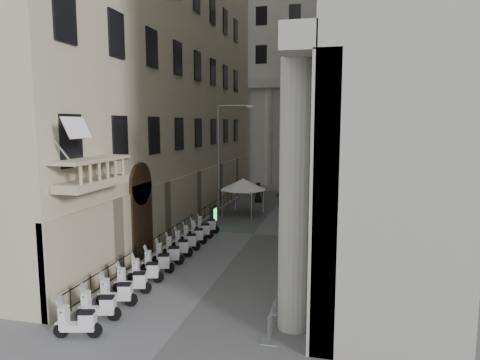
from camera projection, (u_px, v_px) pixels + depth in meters
The scene contains 30 objects.
far_building at pixel (298, 67), 55.82m from camera, with size 22.00×10.00×30.00m, color #B9B7AF.
iron_fence at pixel (190, 235), 29.85m from camera, with size 0.30×28.00×1.40m, color black, non-canonical shape.
blue_awning at pixel (319, 217), 35.62m from camera, with size 1.60×3.00×3.00m, color navy, non-canonical shape.
flag at pixel (86, 316), 17.25m from camera, with size 1.00×1.40×8.20m, color #9E0C11, non-canonical shape.
scooter_0 at pixel (79, 338), 15.50m from camera, with size 0.56×1.40×1.50m, color silver, non-canonical shape.
scooter_1 at pixel (100, 321), 16.84m from camera, with size 0.56×1.40×1.50m, color silver, non-canonical shape.
scooter_2 at pixel (118, 306), 18.17m from camera, with size 0.56×1.40×1.50m, color silver, non-canonical shape.
scooter_3 at pixel (133, 294), 19.51m from camera, with size 0.56×1.40×1.50m, color silver, non-canonical shape.
scooter_4 at pixel (147, 283), 20.84m from camera, with size 0.56×1.40×1.50m, color silver, non-canonical shape.
scooter_5 at pixel (158, 273), 22.18m from camera, with size 0.56×1.40×1.50m, color silver, non-canonical shape.
scooter_6 at pixel (169, 265), 23.51m from camera, with size 0.56×1.40×1.50m, color silver, non-canonical shape.
scooter_7 at pixel (178, 257), 24.85m from camera, with size 0.56×1.40×1.50m, color silver, non-canonical shape.
scooter_8 at pixel (186, 250), 26.18m from camera, with size 0.56×1.40×1.50m, color silver, non-canonical shape.
scooter_9 at pixel (194, 244), 27.52m from camera, with size 0.56×1.40×1.50m, color silver, non-canonical shape.
scooter_10 at pixel (201, 238), 28.86m from camera, with size 0.56×1.40×1.50m, color silver, non-canonical shape.
scooter_11 at pixel (207, 233), 30.19m from camera, with size 0.56×1.40×1.50m, color silver, non-canonical shape.
barrier_0 at pixel (273, 330), 16.05m from camera, with size 0.60×2.40×1.10m, color #97999E, non-canonical shape.
barrier_1 at pixel (282, 303), 18.46m from camera, with size 0.60×2.40×1.10m, color #97999E, non-canonical shape.
barrier_2 at pixel (289, 282), 20.87m from camera, with size 0.60×2.40×1.10m, color #97999E, non-canonical shape.
barrier_3 at pixel (295, 266), 23.28m from camera, with size 0.60×2.40×1.10m, color #97999E, non-canonical shape.
barrier_4 at pixel (299, 253), 25.69m from camera, with size 0.60×2.40×1.10m, color #97999E, non-canonical shape.
barrier_5 at pixel (303, 242), 28.10m from camera, with size 0.60×2.40×1.10m, color #97999E, non-canonical shape.
barrier_6 at pixel (306, 232), 30.51m from camera, with size 0.60×2.40×1.10m, color #97999E, non-canonical shape.
barrier_7 at pixel (309, 224), 32.92m from camera, with size 0.60×2.40×1.10m, color #97999E, non-canonical shape.
security_tent at pixel (241, 184), 36.53m from camera, with size 3.80×3.80×3.08m.
street_lamp at pixel (223, 149), 35.64m from camera, with size 2.97×0.73×9.22m.
info_kiosk at pixel (214, 217), 31.46m from camera, with size 0.30×0.82×1.71m.
pedestrian_a at pixel (295, 206), 35.81m from camera, with size 0.62×0.41×1.71m, color black.
pedestrian_b at pixel (280, 198), 39.23m from camera, with size 0.91×0.71×1.88m, color black.
pedestrian_c at pixel (258, 192), 41.93m from camera, with size 0.97×0.63×1.99m, color black.
Camera 1 is at (5.85, -9.48, 7.72)m, focal length 32.00 mm.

